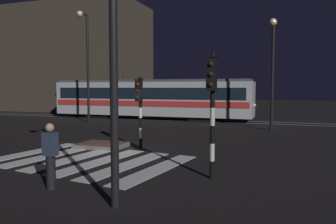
{
  "coord_description": "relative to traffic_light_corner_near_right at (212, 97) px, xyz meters",
  "views": [
    {
      "loc": [
        6.71,
        -11.98,
        2.62
      ],
      "look_at": [
        1.2,
        3.7,
        1.4
      ],
      "focal_mm": 35.88,
      "sensor_mm": 36.0,
      "label": 1
    }
  ],
  "objects": [
    {
      "name": "traffic_light_corner_near_right",
      "position": [
        0.0,
        0.0,
        0.0
      ],
      "size": [
        0.36,
        0.42,
        3.58
      ],
      "color": "black",
      "rests_on": "ground"
    },
    {
      "name": "rail_far",
      "position": [
        -4.75,
        17.03,
        -2.35
      ],
      "size": [
        80.0,
        0.12,
        0.03
      ],
      "primitive_type": "cube",
      "color": "#59595E",
      "rests_on": "ground"
    },
    {
      "name": "pedestrian_waiting_at_kerb",
      "position": [
        -3.71,
        -2.28,
        -1.49
      ],
      "size": [
        0.36,
        0.24,
        1.71
      ],
      "color": "black",
      "rests_on": "ground"
    },
    {
      "name": "traffic_light_median_centre",
      "position": [
        -3.91,
        3.75,
        -0.33
      ],
      "size": [
        0.36,
        0.42,
        3.08
      ],
      "color": "black",
      "rests_on": "ground"
    },
    {
      "name": "rail_near",
      "position": [
        -4.75,
        15.59,
        -2.35
      ],
      "size": [
        80.0,
        0.12,
        0.03
      ],
      "primitive_type": "cube",
      "color": "#59595E",
      "rests_on": "ground"
    },
    {
      "name": "traffic_island",
      "position": [
        -5.62,
        3.53,
        -2.27
      ],
      "size": [
        2.07,
        1.63,
        0.18
      ],
      "color": "slate",
      "rests_on": "ground"
    },
    {
      "name": "street_lamp_trackside_left",
      "position": [
        -11.86,
        11.96,
        2.64
      ],
      "size": [
        0.44,
        1.21,
        8.0
      ],
      "color": "black",
      "rests_on": "ground"
    },
    {
      "name": "crosswalk_zebra",
      "position": [
        -4.75,
        1.03,
        -2.35
      ],
      "size": [
        7.17,
        5.53,
        0.02
      ],
      "color": "silver",
      "rests_on": "ground"
    },
    {
      "name": "building_backdrop",
      "position": [
        -20.93,
        23.52,
        3.42
      ],
      "size": [
        16.21,
        8.0,
        11.56
      ],
      "primitive_type": "cube",
      "color": "#42382D",
      "rests_on": "ground"
    },
    {
      "name": "tram",
      "position": [
        -8.59,
        16.31,
        -0.61
      ],
      "size": [
        16.79,
        2.58,
        4.15
      ],
      "color": "silver",
      "rests_on": "ground"
    },
    {
      "name": "ground_plane",
      "position": [
        -4.75,
        2.7,
        -2.36
      ],
      "size": [
        120.0,
        120.0,
        0.0
      ],
      "primitive_type": "plane",
      "color": "black"
    },
    {
      "name": "street_lamp_trackside_right",
      "position": [
        1.16,
        11.68,
        1.85
      ],
      "size": [
        0.44,
        1.21,
        6.56
      ],
      "color": "black",
      "rests_on": "ground"
    }
  ]
}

